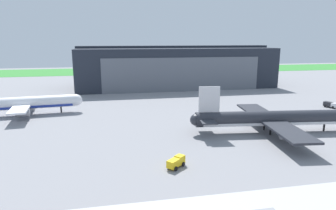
{
  "coord_description": "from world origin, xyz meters",
  "views": [
    {
      "loc": [
        -29.61,
        -77.3,
        26.4
      ],
      "look_at": [
        -10.7,
        18.04,
        4.88
      ],
      "focal_mm": 31.98,
      "sensor_mm": 36.0,
      "label": 1
    }
  ],
  "objects_px": {
    "maintenance_hangar": "(175,67)",
    "airliner_near_right": "(274,119)",
    "ops_van": "(176,162)",
    "airliner_far_right": "(26,103)",
    "stair_truck": "(330,104)"
  },
  "relations": [
    {
      "from": "stair_truck",
      "to": "maintenance_hangar",
      "type": "bearing_deg",
      "value": 125.81
    },
    {
      "from": "airliner_near_right",
      "to": "stair_truck",
      "type": "relative_size",
      "value": 9.07
    },
    {
      "from": "maintenance_hangar",
      "to": "stair_truck",
      "type": "height_order",
      "value": "maintenance_hangar"
    },
    {
      "from": "maintenance_hangar",
      "to": "ops_van",
      "type": "relative_size",
      "value": 23.57
    },
    {
      "from": "maintenance_hangar",
      "to": "airliner_far_right",
      "type": "distance_m",
      "value": 86.83
    },
    {
      "from": "ops_van",
      "to": "airliner_near_right",
      "type": "bearing_deg",
      "value": 28.89
    },
    {
      "from": "airliner_near_right",
      "to": "airliner_far_right",
      "type": "bearing_deg",
      "value": 154.61
    },
    {
      "from": "airliner_near_right",
      "to": "airliner_far_right",
      "type": "distance_m",
      "value": 83.05
    },
    {
      "from": "maintenance_hangar",
      "to": "ops_van",
      "type": "bearing_deg",
      "value": -102.36
    },
    {
      "from": "maintenance_hangar",
      "to": "airliner_near_right",
      "type": "xyz_separation_m",
      "value": [
        8.78,
        -91.33,
        -6.85
      ]
    },
    {
      "from": "maintenance_hangar",
      "to": "ops_van",
      "type": "height_order",
      "value": "maintenance_hangar"
    },
    {
      "from": "maintenance_hangar",
      "to": "airliner_far_right",
      "type": "height_order",
      "value": "maintenance_hangar"
    },
    {
      "from": "maintenance_hangar",
      "to": "stair_truck",
      "type": "xyz_separation_m",
      "value": [
        47.93,
        -66.42,
        -9.68
      ]
    },
    {
      "from": "airliner_near_right",
      "to": "ops_van",
      "type": "xyz_separation_m",
      "value": [
        -32.74,
        -18.07,
        -2.83
      ]
    },
    {
      "from": "maintenance_hangar",
      "to": "airliner_near_right",
      "type": "height_order",
      "value": "maintenance_hangar"
    }
  ]
}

